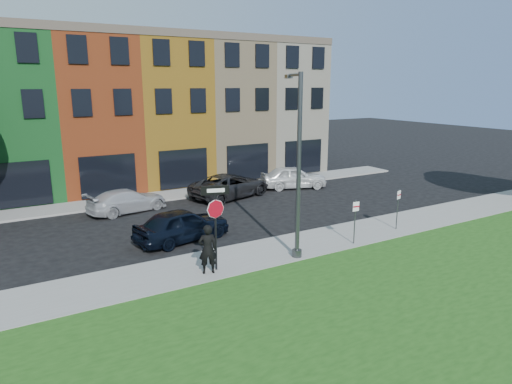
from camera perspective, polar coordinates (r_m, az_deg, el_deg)
ground at (r=18.24m, az=10.60°, el=-9.72°), size 120.00×120.00×0.00m
sidewalk_near at (r=21.56m, az=9.40°, el=-5.82°), size 40.00×3.00×0.12m
sidewalk_far at (r=29.56m, az=-13.50°, el=-0.74°), size 40.00×2.40×0.12m
rowhouse_block at (r=34.87m, az=-16.22°, el=9.41°), size 30.00×10.12×10.00m
stop_sign at (r=17.08m, az=-5.09°, el=-2.39°), size 1.02×0.34×3.30m
man at (r=17.24m, az=-6.07°, el=-7.11°), size 0.92×0.80×1.90m
sedan_near at (r=21.30m, az=-9.21°, el=-4.05°), size 3.56×5.22×1.54m
parked_car_silver at (r=26.76m, az=-15.80°, el=-1.04°), size 3.64×5.25×1.31m
parked_car_dark at (r=29.11m, az=-3.21°, el=0.82°), size 5.54×6.90×1.53m
parked_car_white at (r=31.74m, az=4.69°, el=1.87°), size 4.62×5.67×1.55m
street_lamp at (r=18.32m, az=5.20°, el=3.18°), size 1.21×2.45×7.41m
parking_sign_a at (r=20.61m, az=12.29°, el=-3.00°), size 0.32×0.10×2.00m
parking_sign_b at (r=23.21m, az=17.33°, el=-1.44°), size 0.31×0.12×2.02m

